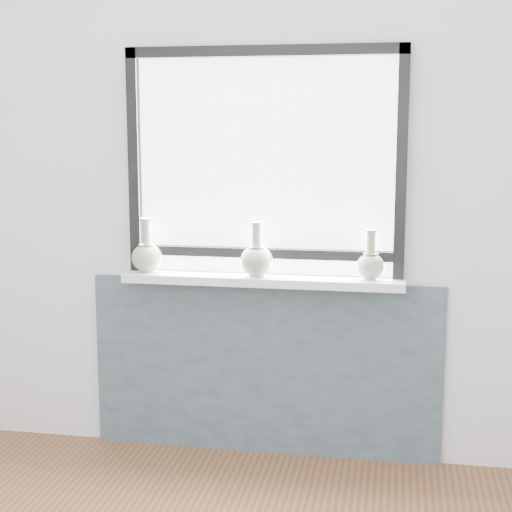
% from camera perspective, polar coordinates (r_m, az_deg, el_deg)
% --- Properties ---
extents(back_wall, '(3.60, 0.02, 2.60)m').
position_cam_1_polar(back_wall, '(3.70, 0.73, 4.94)').
color(back_wall, silver).
rests_on(back_wall, ground).
extents(apron_panel, '(1.70, 0.03, 0.86)m').
position_cam_1_polar(apron_panel, '(3.84, 0.62, -8.14)').
color(apron_panel, '#4D5C69').
rests_on(apron_panel, ground).
extents(windowsill, '(1.32, 0.18, 0.04)m').
position_cam_1_polar(windowsill, '(3.66, 0.45, -1.75)').
color(windowsill, silver).
rests_on(windowsill, apron_panel).
extents(window, '(1.30, 0.06, 1.05)m').
position_cam_1_polar(window, '(3.66, 0.63, 7.10)').
color(window, black).
rests_on(window, windowsill).
extents(vase_a, '(0.15, 0.15, 0.26)m').
position_cam_1_polar(vase_a, '(3.78, -7.93, 0.05)').
color(vase_a, '#98A588').
rests_on(vase_a, windowsill).
extents(vase_b, '(0.15, 0.15, 0.25)m').
position_cam_1_polar(vase_b, '(3.64, 0.04, -0.19)').
color(vase_b, '#98A588').
rests_on(vase_b, windowsill).
extents(vase_c, '(0.13, 0.13, 0.23)m').
position_cam_1_polar(vase_c, '(3.60, 8.32, -0.53)').
color(vase_c, '#98A588').
rests_on(vase_c, windowsill).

